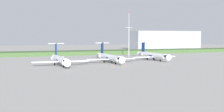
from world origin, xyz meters
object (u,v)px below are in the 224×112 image
at_px(regional_jet_second, 109,57).
at_px(safety_cone_mid_marker, 122,66).
at_px(regional_jet_third, 152,55).
at_px(safety_cone_front_marker, 113,66).
at_px(safety_cone_rear_marker, 126,66).
at_px(antenna_mast, 129,38).
at_px(regional_jet_nearest, 60,59).

bearing_deg(regional_jet_second, safety_cone_mid_marker, -92.42).
relative_size(regional_jet_third, safety_cone_front_marker, 56.36).
height_order(safety_cone_front_marker, safety_cone_rear_marker, same).
xyz_separation_m(antenna_mast, safety_cone_rear_marker, (-23.24, -50.35, -10.66)).
bearing_deg(regional_jet_third, safety_cone_mid_marker, -138.66).
height_order(regional_jet_second, antenna_mast, antenna_mast).
bearing_deg(antenna_mast, regional_jet_nearest, -140.84).
bearing_deg(antenna_mast, regional_jet_second, -125.72).
distance_m(regional_jet_third, safety_cone_front_marker, 36.76).
bearing_deg(safety_cone_mid_marker, safety_cone_front_marker, 171.21).
distance_m(regional_jet_second, safety_cone_front_marker, 17.14).
relative_size(regional_jet_second, regional_jet_third, 1.00).
relative_size(safety_cone_front_marker, safety_cone_mid_marker, 1.00).
height_order(regional_jet_third, safety_cone_mid_marker, regional_jet_third).
bearing_deg(safety_cone_front_marker, safety_cone_mid_marker, -8.79).
relative_size(regional_jet_nearest, regional_jet_third, 1.00).
bearing_deg(antenna_mast, safety_cone_rear_marker, -114.78).
distance_m(regional_jet_second, regional_jet_third, 25.68).
distance_m(regional_jet_second, antenna_mast, 42.45).
height_order(safety_cone_mid_marker, safety_cone_rear_marker, same).
height_order(regional_jet_second, safety_cone_mid_marker, regional_jet_second).
height_order(regional_jet_nearest, safety_cone_mid_marker, regional_jet_nearest).
xyz_separation_m(safety_cone_mid_marker, safety_cone_rear_marker, (1.77, 0.43, 0.00)).
height_order(regional_jet_nearest, safety_cone_front_marker, regional_jet_nearest).
bearing_deg(safety_cone_mid_marker, regional_jet_second, 87.58).
xyz_separation_m(antenna_mast, safety_cone_front_marker, (-28.51, -50.24, -10.66)).
bearing_deg(regional_jet_third, safety_cone_front_marker, -142.91).
relative_size(regional_jet_nearest, antenna_mast, 1.17).
relative_size(regional_jet_nearest, safety_cone_front_marker, 56.36).
xyz_separation_m(regional_jet_second, safety_cone_mid_marker, (-0.72, -17.00, -2.26)).
distance_m(regional_jet_nearest, antenna_mast, 61.76).
distance_m(safety_cone_front_marker, safety_cone_mid_marker, 3.54).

